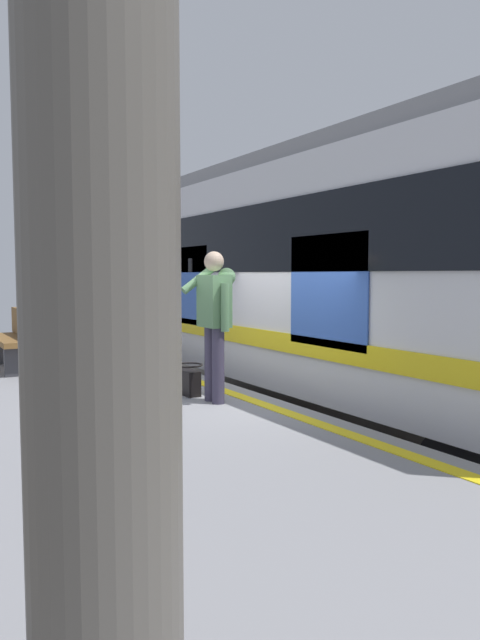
% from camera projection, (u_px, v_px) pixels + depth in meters
% --- Properties ---
extents(ground_plane, '(24.06, 24.06, 0.00)m').
position_uv_depth(ground_plane, '(257.00, 476.00, 7.28)').
color(ground_plane, '#4C4742').
extents(platform, '(15.11, 3.99, 1.05)m').
position_uv_depth(platform, '(96.00, 461.00, 6.23)').
color(platform, gray).
rests_on(platform, ground).
extents(safety_line, '(14.81, 0.16, 0.01)m').
position_uv_depth(safety_line, '(235.00, 395.00, 7.05)').
color(safety_line, yellow).
rests_on(safety_line, platform).
extents(track_rail_near, '(19.65, 0.08, 0.16)m').
position_uv_depth(track_rail_near, '(339.00, 454.00, 7.93)').
color(track_rail_near, slate).
rests_on(track_rail_near, ground).
extents(track_rail_far, '(19.65, 0.08, 0.16)m').
position_uv_depth(track_rail_far, '(416.00, 439.00, 8.66)').
color(track_rail_far, slate).
rests_on(track_rail_far, ground).
extents(train_carriage, '(10.31, 3.11, 4.00)m').
position_uv_depth(train_carriage, '(332.00, 270.00, 9.01)').
color(train_carriage, silver).
rests_on(train_carriage, ground).
extents(passenger, '(0.57, 0.55, 1.68)m').
position_uv_depth(passenger, '(215.00, 314.00, 6.59)').
color(passenger, '#383347').
rests_on(passenger, platform).
extents(handbag, '(0.39, 0.35, 0.37)m').
position_uv_depth(handbag, '(188.00, 380.00, 7.04)').
color(handbag, black).
rests_on(handbag, platform).
extents(station_column, '(0.43, 0.43, 3.37)m').
position_uv_depth(station_column, '(99.00, 177.00, 1.57)').
color(station_column, '#59544C').
rests_on(station_column, platform).
extents(bench, '(1.64, 0.44, 0.90)m').
position_uv_depth(bench, '(15.00, 337.00, 8.90)').
color(bench, brown).
rests_on(bench, platform).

